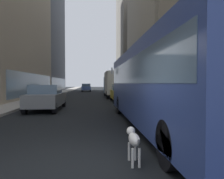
{
  "coord_description": "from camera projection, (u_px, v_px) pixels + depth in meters",
  "views": [
    {
      "loc": [
        0.15,
        -4.32,
        1.72
      ],
      "look_at": [
        1.12,
        6.45,
        1.4
      ],
      "focal_mm": 34.13,
      "sensor_mm": 36.0,
      "label": 1
    }
  ],
  "objects": [
    {
      "name": "ground_plane",
      "position": [
        92.0,
        93.0,
        39.18
      ],
      "size": [
        120.0,
        120.0,
        0.0
      ],
      "primitive_type": "plane",
      "color": "black"
    },
    {
      "name": "sidewalk_left",
      "position": [
        61.0,
        92.0,
        38.67
      ],
      "size": [
        2.4,
        110.0,
        0.15
      ],
      "primitive_type": "cube",
      "color": "#9E9991",
      "rests_on": "ground"
    },
    {
      "name": "sidewalk_right",
      "position": [
        123.0,
        92.0,
        39.69
      ],
      "size": [
        2.4,
        110.0,
        0.15
      ],
      "primitive_type": "cube",
      "color": "gray",
      "rests_on": "ground"
    },
    {
      "name": "building_left_far",
      "position": [
        36.0,
        4.0,
        45.09
      ],
      "size": [
        9.71,
        19.72,
        37.11
      ],
      "color": "#4C515B",
      "rests_on": "ground"
    },
    {
      "name": "building_right_mid",
      "position": [
        164.0,
        36.0,
        35.04
      ],
      "size": [
        9.17,
        19.77,
        19.01
      ],
      "color": "#B2A893",
      "rests_on": "ground"
    },
    {
      "name": "building_right_far",
      "position": [
        140.0,
        19.0,
        53.44
      ],
      "size": [
        10.3,
        14.5,
        35.86
      ],
      "color": "gray",
      "rests_on": "ground"
    },
    {
      "name": "transit_bus",
      "position": [
        160.0,
        82.0,
        8.43
      ],
      "size": [
        2.78,
        11.53,
        3.05
      ],
      "color": "#33478C",
      "rests_on": "ground"
    },
    {
      "name": "car_grey_wagon",
      "position": [
        47.0,
        97.0,
        13.6
      ],
      "size": [
        1.85,
        4.6,
        1.62
      ],
      "color": "slate",
      "rests_on": "ground"
    },
    {
      "name": "car_yellow_taxi",
      "position": [
        121.0,
        93.0,
        19.76
      ],
      "size": [
        1.82,
        3.93,
        1.62
      ],
      "color": "yellow",
      "rests_on": "ground"
    },
    {
      "name": "car_blue_hatchback",
      "position": [
        86.0,
        87.0,
        44.46
      ],
      "size": [
        1.89,
        4.06,
        1.62
      ],
      "color": "#4C6BB7",
      "rests_on": "ground"
    },
    {
      "name": "box_truck",
      "position": [
        115.0,
        84.0,
        25.93
      ],
      "size": [
        2.3,
        7.5,
        3.05
      ],
      "color": "#19519E",
      "rests_on": "ground"
    },
    {
      "name": "dalmatian_dog",
      "position": [
        133.0,
        139.0,
        4.59
      ],
      "size": [
        0.22,
        0.96,
        0.72
      ],
      "color": "white",
      "rests_on": "ground"
    },
    {
      "name": "pedestrian_in_coat",
      "position": [
        219.0,
        99.0,
        9.47
      ],
      "size": [
        0.34,
        0.34,
        1.69
      ],
      "color": "#1E1E2D",
      "rests_on": "sidewalk_right"
    }
  ]
}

